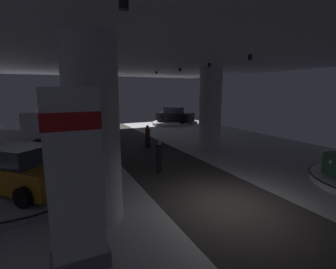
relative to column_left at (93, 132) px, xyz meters
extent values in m
cube|color=#B2B2B7|center=(4.25, -1.20, -2.77)|extent=(24.00, 44.00, 0.05)
cube|color=#383330|center=(4.25, -1.20, -2.75)|extent=(4.40, 44.00, 0.01)
cube|color=silver|center=(4.25, -1.20, 2.80)|extent=(24.00, 44.00, 0.10)
cylinder|color=black|center=(0.12, -3.23, 2.57)|extent=(0.16, 0.16, 0.22)
cylinder|color=black|center=(0.23, 0.47, 2.57)|extent=(0.16, 0.16, 0.22)
cylinder|color=black|center=(0.32, 4.08, 2.57)|extent=(0.16, 0.16, 0.22)
cylinder|color=black|center=(0.15, 7.45, 2.57)|extent=(0.16, 0.16, 0.22)
cylinder|color=black|center=(0.30, 11.17, 2.57)|extent=(0.16, 0.16, 0.22)
cylinder|color=black|center=(6.68, 0.77, 2.57)|extent=(0.16, 0.16, 0.22)
cylinder|color=black|center=(6.99, 4.14, 2.57)|extent=(0.16, 0.16, 0.22)
cylinder|color=black|center=(6.92, 7.40, 2.57)|extent=(0.16, 0.16, 0.22)
cylinder|color=black|center=(6.65, 10.78, 2.57)|extent=(0.16, 0.16, 0.22)
cylinder|color=silver|center=(0.00, 0.00, 0.00)|extent=(1.57, 1.57, 5.50)
cylinder|color=silver|center=(8.76, 6.38, 0.00)|extent=(1.52, 1.52, 5.50)
cube|color=slate|center=(-0.71, -2.01, -2.58)|extent=(1.27, 0.65, 0.35)
cube|color=white|center=(-0.71, -2.01, -0.56)|extent=(1.10, 0.56, 3.67)
cube|color=red|center=(-0.71, -2.01, 0.61)|extent=(1.12, 0.59, 0.36)
cylinder|color=#B7B7BC|center=(-2.35, 3.01, -2.64)|extent=(4.88, 4.88, 0.23)
cylinder|color=black|center=(-2.35, 3.01, -2.55)|extent=(4.98, 4.98, 0.05)
cube|color=#B77519|center=(-2.35, 3.01, -1.91)|extent=(4.19, 4.29, 0.90)
cube|color=#2D3842|center=(-2.25, 2.90, -1.17)|extent=(2.44, 2.45, 0.70)
cylinder|color=black|center=(-2.61, 4.73, -2.18)|extent=(0.63, 0.65, 0.68)
cylinder|color=black|center=(-2.10, 1.28, -2.18)|extent=(0.63, 0.65, 0.68)
cylinder|color=black|center=(-0.65, 2.65, -2.18)|extent=(0.63, 0.65, 0.68)
cylinder|color=silver|center=(-3.26, 9.76, -2.56)|extent=(5.57, 5.57, 0.38)
cylinder|color=black|center=(-3.26, 9.76, -2.40)|extent=(5.68, 5.68, 0.05)
cube|color=silver|center=(-3.26, 9.76, -1.62)|extent=(5.69, 3.71, 1.20)
cube|color=silver|center=(-1.65, 9.21, -0.57)|extent=(2.22, 2.35, 1.00)
cube|color=#28333D|center=(-2.13, 9.37, -0.57)|extent=(0.64, 1.68, 0.75)
cylinder|color=black|center=(-1.12, 10.27, -1.95)|extent=(0.89, 0.54, 0.84)
cylinder|color=black|center=(-1.88, 8.05, -1.95)|extent=(0.89, 0.54, 0.84)
cylinder|color=black|center=(9.88, -1.29, -2.08)|extent=(0.71, 0.39, 0.68)
sphere|color=white|center=(9.14, -1.61, -1.70)|extent=(0.18, 0.18, 0.18)
cylinder|color=silver|center=(11.72, 17.36, -2.60)|extent=(5.22, 5.22, 0.31)
cylinder|color=black|center=(11.72, 17.36, -2.47)|extent=(5.32, 5.32, 0.05)
cube|color=black|center=(11.72, 17.36, -1.83)|extent=(3.95, 4.45, 0.90)
cube|color=#2D3842|center=(11.63, 17.48, -1.09)|extent=(2.38, 2.46, 0.70)
cylinder|color=black|center=(13.37, 16.80, -2.10)|extent=(0.58, 0.68, 0.68)
cylinder|color=black|center=(11.77, 15.61, -2.10)|extent=(0.58, 0.68, 0.68)
cylinder|color=black|center=(11.67, 19.10, -2.10)|extent=(0.58, 0.68, 0.68)
cylinder|color=black|center=(10.07, 17.91, -2.10)|extent=(0.58, 0.68, 0.68)
sphere|color=white|center=(13.35, 16.00, -1.72)|extent=(0.18, 0.18, 0.18)
sphere|color=white|center=(12.55, 15.41, -1.72)|extent=(0.18, 0.18, 0.18)
cylinder|color=silver|center=(-1.66, 16.89, -2.63)|extent=(5.76, 5.76, 0.25)
cylinder|color=black|center=(-1.66, 16.89, -2.53)|extent=(5.88, 5.88, 0.05)
cube|color=navy|center=(-1.66, 16.89, -1.89)|extent=(3.22, 4.57, 0.90)
cube|color=#2D3842|center=(-1.60, 17.03, -1.14)|extent=(2.15, 2.34, 0.70)
cylinder|color=black|center=(-1.25, 15.19, -2.16)|extent=(0.45, 0.71, 0.68)
cylinder|color=black|center=(-3.11, 15.93, -2.16)|extent=(0.45, 0.71, 0.68)
cylinder|color=black|center=(-0.20, 17.85, -2.16)|extent=(0.45, 0.71, 0.68)
cylinder|color=black|center=(-2.06, 18.58, -2.16)|extent=(0.45, 0.71, 0.68)
sphere|color=white|center=(-1.95, 14.79, -1.78)|extent=(0.18, 0.18, 0.18)
sphere|color=white|center=(-2.87, 15.16, -1.78)|extent=(0.18, 0.18, 0.18)
cylinder|color=black|center=(4.86, 8.04, -2.35)|extent=(0.14, 0.14, 0.80)
cylinder|color=black|center=(4.69, 8.06, -2.35)|extent=(0.14, 0.14, 0.80)
cylinder|color=#472323|center=(4.77, 8.05, -1.69)|extent=(0.32, 0.32, 0.62)
sphere|color=#99755B|center=(4.77, 8.05, -1.27)|extent=(0.22, 0.22, 0.22)
cylinder|color=black|center=(3.35, 2.95, -2.35)|extent=(0.14, 0.14, 0.80)
cylinder|color=black|center=(3.52, 3.02, -2.35)|extent=(0.14, 0.14, 0.80)
cylinder|color=black|center=(3.44, 2.98, -1.69)|extent=(0.32, 0.32, 0.62)
sphere|color=#99755B|center=(3.44, 2.98, -1.27)|extent=(0.22, 0.22, 0.22)
camera|label=1|loc=(-1.03, -7.21, 1.21)|focal=25.62mm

